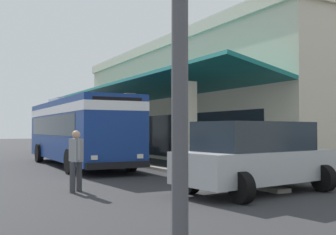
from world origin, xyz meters
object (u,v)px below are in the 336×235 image
object	(u,v)px
parked_suv_silver	(257,156)
pedestrian	(76,157)
transit_bus	(78,128)
potted_palm	(114,146)

from	to	relation	value
parked_suv_silver	pedestrian	xyz separation A→B (m)	(-2.51, -4.39, -0.04)
parked_suv_silver	transit_bus	bearing A→B (deg)	-169.81
transit_bus	parked_suv_silver	world-z (taller)	transit_bus
transit_bus	parked_suv_silver	size ratio (longest dim) A/B	2.24
potted_palm	parked_suv_silver	bearing A→B (deg)	-7.36
pedestrian	parked_suv_silver	bearing A→B (deg)	60.22
parked_suv_silver	pedestrian	bearing A→B (deg)	-119.78
transit_bus	pedestrian	size ratio (longest dim) A/B	6.50
parked_suv_silver	potted_palm	xyz separation A→B (m)	(-17.15, 2.22, -0.37)
parked_suv_silver	potted_palm	size ratio (longest dim) A/B	1.59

